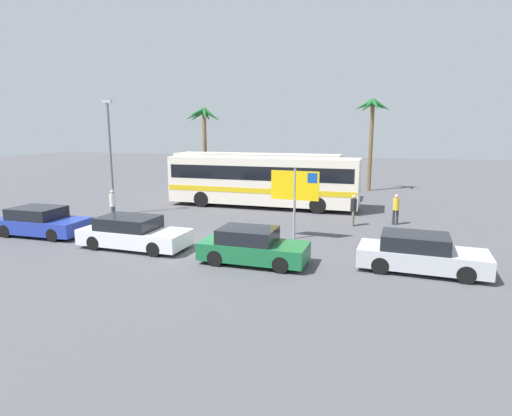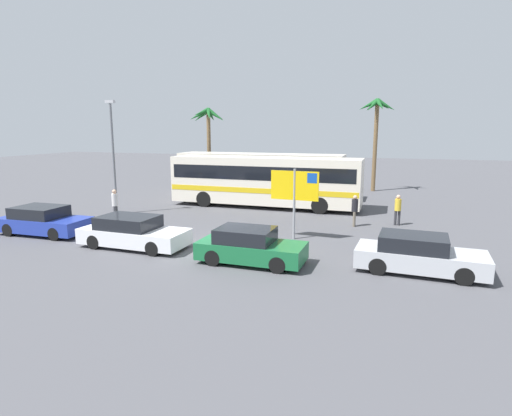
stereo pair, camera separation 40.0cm
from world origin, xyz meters
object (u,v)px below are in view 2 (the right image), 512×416
at_px(pedestrian_near_sign, 115,203).
at_px(car_silver, 418,255).
at_px(bus_front_coach, 265,179).
at_px(pedestrian_by_bus, 398,208).
at_px(car_white, 133,232).
at_px(pedestrian_crossing_lot, 355,208).
at_px(ferry_sign, 296,188).
at_px(car_blue, 43,221).
at_px(bus_rear_coach, 260,173).
at_px(car_green, 250,246).

bearing_deg(pedestrian_near_sign, car_silver, -21.22).
height_order(bus_front_coach, pedestrian_by_bus, bus_front_coach).
distance_m(car_silver, pedestrian_near_sign, 15.63).
relative_size(car_white, car_silver, 1.05).
relative_size(car_silver, pedestrian_crossing_lot, 2.72).
bearing_deg(pedestrian_crossing_lot, pedestrian_near_sign, 12.97).
relative_size(ferry_sign, pedestrian_by_bus, 2.00).
height_order(car_white, pedestrian_near_sign, pedestrian_near_sign).
xyz_separation_m(car_silver, car_blue, (-16.65, 0.22, 0.00)).
height_order(car_silver, pedestrian_near_sign, pedestrian_near_sign).
distance_m(bus_front_coach, bus_rear_coach, 3.90).
height_order(car_blue, pedestrian_crossing_lot, pedestrian_crossing_lot).
distance_m(bus_front_coach, car_blue, 12.85).
relative_size(bus_rear_coach, ferry_sign, 3.77).
bearing_deg(pedestrian_by_bus, car_white, -60.77).
height_order(bus_front_coach, pedestrian_near_sign, bus_front_coach).
bearing_deg(bus_front_coach, car_white, -103.50).
distance_m(bus_rear_coach, pedestrian_near_sign, 11.35).
bearing_deg(pedestrian_crossing_lot, car_green, 67.25).
xyz_separation_m(ferry_sign, car_silver, (5.09, -3.03, -1.69)).
bearing_deg(pedestrian_by_bus, pedestrian_near_sign, -82.63).
distance_m(ferry_sign, car_silver, 6.16).
bearing_deg(car_blue, pedestrian_near_sign, 66.17).
xyz_separation_m(car_blue, pedestrian_near_sign, (1.47, 3.47, 0.39)).
bearing_deg(bus_front_coach, pedestrian_crossing_lot, -32.52).
xyz_separation_m(bus_rear_coach, pedestrian_near_sign, (-4.94, -10.19, -0.76)).
bearing_deg(car_green, car_white, 175.73).
xyz_separation_m(car_white, car_green, (5.40, -0.49, -0.00)).
relative_size(car_blue, pedestrian_near_sign, 2.47).
distance_m(pedestrian_crossing_lot, pedestrian_near_sign, 12.73).
bearing_deg(car_silver, bus_rear_coach, 129.61).
height_order(bus_rear_coach, pedestrian_crossing_lot, bus_rear_coach).
height_order(ferry_sign, car_silver, ferry_sign).
distance_m(car_white, car_blue, 5.39).
height_order(car_silver, car_blue, same).
bearing_deg(car_blue, car_white, -7.23).
xyz_separation_m(car_blue, pedestrian_by_bus, (15.98, 7.21, 0.30)).
distance_m(bus_front_coach, pedestrian_near_sign, 9.25).
bearing_deg(bus_front_coach, car_silver, -49.65).
height_order(ferry_sign, pedestrian_by_bus, ferry_sign).
distance_m(car_white, car_silver, 11.30).
bearing_deg(pedestrian_crossing_lot, car_white, 39.11).
xyz_separation_m(bus_rear_coach, car_silver, (10.24, -13.88, -1.15)).
relative_size(car_white, pedestrian_crossing_lot, 2.86).
xyz_separation_m(ferry_sign, car_green, (-0.80, -3.90, -1.69)).
distance_m(ferry_sign, car_blue, 12.02).
bearing_deg(bus_rear_coach, pedestrian_crossing_lot, -44.71).
bearing_deg(car_blue, car_silver, -1.68).
xyz_separation_m(bus_rear_coach, pedestrian_by_bus, (9.57, -6.45, -0.85)).
distance_m(bus_rear_coach, ferry_sign, 12.02).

